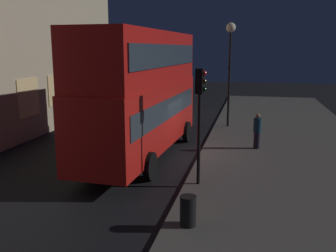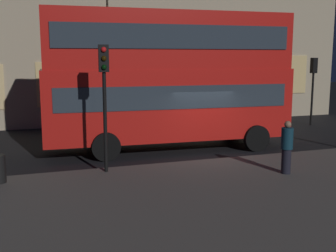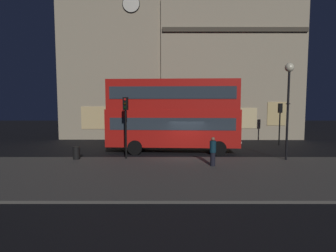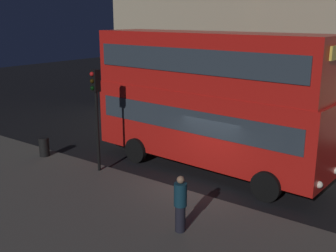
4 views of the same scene
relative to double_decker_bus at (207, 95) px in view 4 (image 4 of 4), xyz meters
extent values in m
plane|color=black|center=(0.98, -1.77, -3.13)|extent=(80.00, 80.00, 0.00)
cube|color=#4C4944|center=(0.98, -6.63, -3.07)|extent=(44.00, 8.22, 0.12)
cube|color=#F2D18C|center=(-8.03, 7.15, -0.83)|extent=(2.82, 0.06, 2.35)
cube|color=#E5C67F|center=(-3.62, 7.15, -0.75)|extent=(2.82, 0.06, 2.40)
cube|color=#E5C67F|center=(0.80, 7.15, -0.61)|extent=(2.82, 0.06, 1.87)
cube|color=#F2D18C|center=(1.89, 6.84, -0.82)|extent=(1.91, 0.06, 2.00)
cube|color=red|center=(0.00, 0.00, -1.18)|extent=(10.14, 3.03, 2.82)
cube|color=red|center=(0.00, 0.00, 1.35)|extent=(9.94, 2.97, 2.23)
cube|color=#2D3842|center=(0.00, 0.00, -0.82)|extent=(9.35, 3.05, 0.90)
cube|color=#2D3842|center=(0.00, 0.00, 1.46)|extent=(9.35, 3.05, 0.90)
sphere|color=white|center=(5.06, 0.54, -2.24)|extent=(0.24, 0.24, 0.24)
sphere|color=white|center=(4.98, -1.08, -2.24)|extent=(0.24, 0.24, 0.24)
cylinder|color=black|center=(3.47, 1.11, -2.59)|extent=(1.09, 0.30, 1.08)
cylinder|color=black|center=(3.33, -1.48, -2.59)|extent=(1.09, 0.30, 1.08)
cylinder|color=black|center=(-2.69, 1.44, -2.59)|extent=(1.09, 0.30, 1.08)
cylinder|color=black|center=(-2.83, -1.15, -2.59)|extent=(1.09, 0.30, 1.08)
cylinder|color=black|center=(-3.17, -3.02, -1.39)|extent=(0.12, 0.12, 3.24)
cube|color=black|center=(-3.17, -3.02, 0.66)|extent=(0.35, 0.29, 0.85)
sphere|color=red|center=(-3.19, -3.16, 0.93)|extent=(0.17, 0.17, 0.17)
sphere|color=black|center=(-3.19, -3.16, 0.66)|extent=(0.17, 0.17, 0.17)
sphere|color=black|center=(-3.19, -3.16, 0.39)|extent=(0.17, 0.17, 0.17)
cylinder|color=black|center=(2.27, -5.08, -2.60)|extent=(0.30, 0.30, 0.81)
cylinder|color=#0F2D3D|center=(2.27, -5.08, -1.86)|extent=(0.38, 0.38, 0.69)
sphere|color=#8C664C|center=(2.27, -5.08, -1.40)|extent=(0.22, 0.22, 0.22)
cylinder|color=black|center=(-6.44, -3.21, -2.58)|extent=(0.45, 0.45, 0.84)
camera|label=1|loc=(-15.86, -4.76, 1.74)|focal=40.19mm
camera|label=2|loc=(-5.50, -16.19, 0.68)|focal=44.54mm
camera|label=3|loc=(-0.37, -20.50, 0.68)|focal=28.33mm
camera|label=4|loc=(8.42, -13.98, 3.04)|focal=44.03mm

